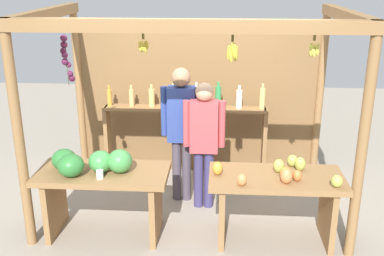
% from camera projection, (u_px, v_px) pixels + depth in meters
% --- Properties ---
extents(ground_plane, '(12.00, 12.00, 0.00)m').
position_uv_depth(ground_plane, '(193.00, 203.00, 5.61)').
color(ground_plane, gray).
rests_on(ground_plane, ground).
extents(market_stall, '(3.36, 2.07, 2.30)m').
position_uv_depth(market_stall, '(195.00, 87.00, 5.60)').
color(market_stall, olive).
rests_on(market_stall, ground).
extents(fruit_counter_left, '(1.36, 0.64, 0.97)m').
position_uv_depth(fruit_counter_left, '(98.00, 179.00, 4.74)').
color(fruit_counter_left, olive).
rests_on(fruit_counter_left, ground).
extents(fruit_counter_right, '(1.36, 0.64, 0.88)m').
position_uv_depth(fruit_counter_right, '(276.00, 191.00, 4.67)').
color(fruit_counter_right, olive).
rests_on(fruit_counter_right, ground).
extents(bottle_shelf_unit, '(2.16, 0.22, 1.34)m').
position_uv_depth(bottle_shelf_unit, '(187.00, 120.00, 6.04)').
color(bottle_shelf_unit, olive).
rests_on(bottle_shelf_unit, ground).
extents(vendor_man, '(0.48, 0.22, 1.65)m').
position_uv_depth(vendor_man, '(181.00, 123.00, 5.38)').
color(vendor_man, '#49414C').
rests_on(vendor_man, ground).
extents(vendor_woman, '(0.48, 0.21, 1.52)m').
position_uv_depth(vendor_woman, '(204.00, 135.00, 5.23)').
color(vendor_woman, '#3C3766').
rests_on(vendor_woman, ground).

